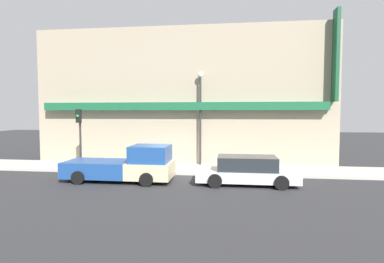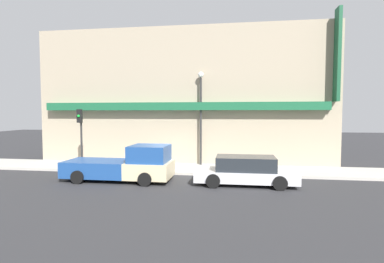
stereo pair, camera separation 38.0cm
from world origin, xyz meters
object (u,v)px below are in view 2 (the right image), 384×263
at_px(fire_hydrant, 158,163).
at_px(traffic_light, 80,128).
at_px(parked_car, 245,171).
at_px(street_lamp, 201,107).
at_px(pickup_truck, 126,165).

relative_size(fire_hydrant, traffic_light, 0.19).
xyz_separation_m(parked_car, fire_hydrant, (-5.02, 2.63, -0.19)).
distance_m(street_lamp, traffic_light, 7.40).
xyz_separation_m(street_lamp, traffic_light, (-6.97, -2.17, -1.22)).
xyz_separation_m(fire_hydrant, street_lamp, (2.35, 1.80, 3.31)).
height_order(pickup_truck, parked_car, pickup_truck).
distance_m(pickup_truck, traffic_light, 4.65).
xyz_separation_m(fire_hydrant, traffic_light, (-4.62, -0.37, 2.09)).
height_order(fire_hydrant, street_lamp, street_lamp).
height_order(parked_car, traffic_light, traffic_light).
height_order(fire_hydrant, traffic_light, traffic_light).
relative_size(parked_car, traffic_light, 1.37).
bearing_deg(fire_hydrant, street_lamp, 37.47).
bearing_deg(street_lamp, traffic_light, -162.72).
bearing_deg(pickup_truck, parked_car, -2.20).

